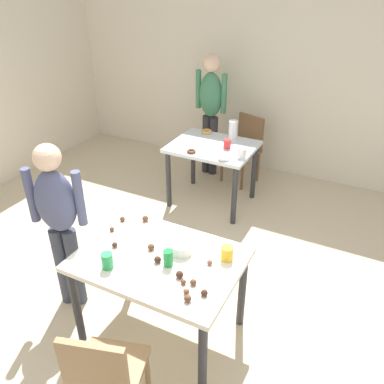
{
  "coord_description": "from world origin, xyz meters",
  "views": [
    {
      "loc": [
        1.21,
        -1.93,
        2.57
      ],
      "look_at": [
        -0.1,
        0.65,
        0.9
      ],
      "focal_mm": 37.48,
      "sensor_mm": 36.0,
      "label": 1
    }
  ],
  "objects_px": {
    "chair_far_table": "(245,145)",
    "soda_can": "(168,258)",
    "dining_table_near": "(160,268)",
    "person_adult_far": "(211,105)",
    "chair_near_table": "(105,374)",
    "person_girl_near": "(59,216)",
    "pitcher_far": "(233,130)",
    "dining_table_far": "(213,155)",
    "mixing_bowl": "(181,248)"
  },
  "relations": [
    {
      "from": "dining_table_near",
      "to": "person_adult_far",
      "type": "bearing_deg",
      "value": 107.3
    },
    {
      "from": "dining_table_near",
      "to": "soda_can",
      "type": "relative_size",
      "value": 9.48
    },
    {
      "from": "dining_table_far",
      "to": "soda_can",
      "type": "bearing_deg",
      "value": -74.0
    },
    {
      "from": "chair_near_table",
      "to": "chair_far_table",
      "type": "distance_m",
      "value": 3.55
    },
    {
      "from": "mixing_bowl",
      "to": "pitcher_far",
      "type": "xyz_separation_m",
      "value": [
        -0.47,
        2.17,
        0.07
      ]
    },
    {
      "from": "chair_far_table",
      "to": "dining_table_near",
      "type": "bearing_deg",
      "value": -82.68
    },
    {
      "from": "chair_far_table",
      "to": "soda_can",
      "type": "xyz_separation_m",
      "value": [
        0.45,
        -2.78,
        0.31
      ]
    },
    {
      "from": "dining_table_near",
      "to": "chair_near_table",
      "type": "bearing_deg",
      "value": -83.24
    },
    {
      "from": "person_adult_far",
      "to": "soda_can",
      "type": "bearing_deg",
      "value": -71.07
    },
    {
      "from": "dining_table_far",
      "to": "person_adult_far",
      "type": "xyz_separation_m",
      "value": [
        -0.36,
        0.71,
        0.34
      ]
    },
    {
      "from": "person_girl_near",
      "to": "person_adult_far",
      "type": "relative_size",
      "value": 0.92
    },
    {
      "from": "person_girl_near",
      "to": "person_adult_far",
      "type": "bearing_deg",
      "value": 89.72
    },
    {
      "from": "chair_near_table",
      "to": "soda_can",
      "type": "bearing_deg",
      "value": 89.49
    },
    {
      "from": "dining_table_far",
      "to": "person_adult_far",
      "type": "distance_m",
      "value": 0.87
    },
    {
      "from": "dining_table_near",
      "to": "mixing_bowl",
      "type": "distance_m",
      "value": 0.22
    },
    {
      "from": "chair_far_table",
      "to": "person_adult_far",
      "type": "distance_m",
      "value": 0.69
    },
    {
      "from": "chair_far_table",
      "to": "pitcher_far",
      "type": "xyz_separation_m",
      "value": [
        -0.01,
        -0.45,
        0.36
      ]
    },
    {
      "from": "dining_table_near",
      "to": "chair_far_table",
      "type": "relative_size",
      "value": 1.33
    },
    {
      "from": "chair_far_table",
      "to": "mixing_bowl",
      "type": "bearing_deg",
      "value": -79.95
    },
    {
      "from": "dining_table_far",
      "to": "soda_can",
      "type": "height_order",
      "value": "soda_can"
    },
    {
      "from": "chair_far_table",
      "to": "chair_near_table",
      "type": "bearing_deg",
      "value": -82.81
    },
    {
      "from": "dining_table_near",
      "to": "soda_can",
      "type": "bearing_deg",
      "value": -23.68
    },
    {
      "from": "chair_far_table",
      "to": "person_adult_far",
      "type": "height_order",
      "value": "person_adult_far"
    },
    {
      "from": "chair_near_table",
      "to": "dining_table_far",
      "type": "bearing_deg",
      "value": 101.74
    },
    {
      "from": "dining_table_near",
      "to": "mixing_bowl",
      "type": "bearing_deg",
      "value": 47.31
    },
    {
      "from": "dining_table_far",
      "to": "chair_near_table",
      "type": "bearing_deg",
      "value": -78.26
    },
    {
      "from": "chair_near_table",
      "to": "person_girl_near",
      "type": "relative_size",
      "value": 0.59
    },
    {
      "from": "dining_table_far",
      "to": "person_girl_near",
      "type": "distance_m",
      "value": 2.1
    },
    {
      "from": "mixing_bowl",
      "to": "person_girl_near",
      "type": "bearing_deg",
      "value": -169.63
    },
    {
      "from": "dining_table_far",
      "to": "mixing_bowl",
      "type": "xyz_separation_m",
      "value": [
        0.6,
        -1.88,
        0.16
      ]
    },
    {
      "from": "mixing_bowl",
      "to": "person_adult_far",
      "type": "bearing_deg",
      "value": 110.28
    },
    {
      "from": "person_girl_near",
      "to": "pitcher_far",
      "type": "bearing_deg",
      "value": 77.96
    },
    {
      "from": "person_adult_far",
      "to": "dining_table_far",
      "type": "bearing_deg",
      "value": -63.23
    },
    {
      "from": "dining_table_near",
      "to": "person_girl_near",
      "type": "distance_m",
      "value": 0.89
    },
    {
      "from": "person_adult_far",
      "to": "dining_table_near",
      "type": "bearing_deg",
      "value": -72.7
    },
    {
      "from": "mixing_bowl",
      "to": "soda_can",
      "type": "distance_m",
      "value": 0.17
    },
    {
      "from": "person_girl_near",
      "to": "mixing_bowl",
      "type": "bearing_deg",
      "value": 10.37
    },
    {
      "from": "chair_far_table",
      "to": "mixing_bowl",
      "type": "distance_m",
      "value": 2.67
    },
    {
      "from": "chair_near_table",
      "to": "chair_far_table",
      "type": "xyz_separation_m",
      "value": [
        -0.44,
        3.52,
        0.0
      ]
    },
    {
      "from": "dining_table_near",
      "to": "chair_far_table",
      "type": "distance_m",
      "value": 2.76
    },
    {
      "from": "dining_table_far",
      "to": "chair_far_table",
      "type": "relative_size",
      "value": 1.09
    },
    {
      "from": "dining_table_near",
      "to": "person_girl_near",
      "type": "bearing_deg",
      "value": -176.27
    },
    {
      "from": "soda_can",
      "to": "mixing_bowl",
      "type": "bearing_deg",
      "value": 85.88
    },
    {
      "from": "chair_far_table",
      "to": "pitcher_far",
      "type": "distance_m",
      "value": 0.58
    },
    {
      "from": "mixing_bowl",
      "to": "soda_can",
      "type": "bearing_deg",
      "value": -94.12
    },
    {
      "from": "pitcher_far",
      "to": "dining_table_far",
      "type": "bearing_deg",
      "value": -113.99
    },
    {
      "from": "person_girl_near",
      "to": "soda_can",
      "type": "relative_size",
      "value": 12.07
    },
    {
      "from": "dining_table_near",
      "to": "chair_near_table",
      "type": "xyz_separation_m",
      "value": [
        0.09,
        -0.79,
        -0.15
      ]
    },
    {
      "from": "person_girl_near",
      "to": "person_adult_far",
      "type": "xyz_separation_m",
      "value": [
        0.01,
        2.77,
        0.09
      ]
    },
    {
      "from": "soda_can",
      "to": "pitcher_far",
      "type": "xyz_separation_m",
      "value": [
        -0.46,
        2.33,
        0.05
      ]
    }
  ]
}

